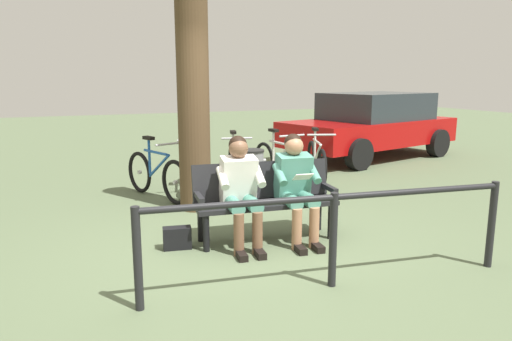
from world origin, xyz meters
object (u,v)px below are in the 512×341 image
at_px(bicycle_green, 234,166).
at_px(bicycle_black, 193,169).
at_px(parked_car, 372,124).
at_px(bicycle_red, 279,163).
at_px(person_reading, 296,183).
at_px(bicycle_silver, 316,161).
at_px(bicycle_blue, 156,175).
at_px(bench, 264,195).
at_px(litter_bin, 251,175).
at_px(person_companion, 241,186).
at_px(tree_trunk, 193,97).
at_px(handbag, 177,238).

relative_size(bicycle_green, bicycle_black, 1.00).
bearing_deg(parked_car, bicycle_red, 14.04).
height_order(bicycle_green, bicycle_black, same).
xyz_separation_m(person_reading, bicycle_silver, (-1.76, -2.61, -0.31)).
height_order(bicycle_silver, parked_car, parked_car).
relative_size(bicycle_black, bicycle_blue, 1.03).
xyz_separation_m(bench, litter_bin, (-0.49, -1.60, -0.12)).
height_order(person_companion, tree_trunk, tree_trunk).
relative_size(person_companion, handbag, 4.00).
bearing_deg(bicycle_red, litter_bin, -49.95).
xyz_separation_m(litter_bin, bicycle_black, (0.62, -0.95, -0.03)).
bearing_deg(person_reading, tree_trunk, -61.68).
bearing_deg(litter_bin, tree_trunk, 6.24).
bearing_deg(bicycle_black, bicycle_blue, -54.31).
bearing_deg(bicycle_silver, bicycle_red, -79.90).
bearing_deg(person_companion, bicycle_blue, -73.39).
bearing_deg(person_companion, bicycle_green, -102.53).
height_order(bicycle_green, bicycle_blue, same).
bearing_deg(tree_trunk, bicycle_green, -132.99).
relative_size(bench, tree_trunk, 0.53).
xyz_separation_m(person_companion, parked_car, (-4.86, -4.34, 0.11)).
bearing_deg(person_reading, bench, -27.04).
xyz_separation_m(bench, bicycle_red, (-1.38, -2.52, -0.15)).
height_order(litter_bin, bicycle_blue, bicycle_blue).
bearing_deg(bicycle_green, person_reading, 8.76).
distance_m(bicycle_blue, parked_car, 5.66).
height_order(litter_bin, bicycle_black, bicycle_black).
bearing_deg(bicycle_silver, bench, -21.13).
distance_m(person_companion, bicycle_red, 3.17).
xyz_separation_m(bicycle_silver, bicycle_green, (1.50, -0.12, 0.00)).
height_order(handbag, tree_trunk, tree_trunk).
xyz_separation_m(handbag, bicycle_blue, (-0.23, -2.27, 0.24)).
height_order(bicycle_black, parked_car, parked_car).
xyz_separation_m(bicycle_black, bicycle_blue, (0.65, 0.25, 0.00)).
height_order(bicycle_silver, bicycle_black, same).
height_order(tree_trunk, litter_bin, tree_trunk).
distance_m(bicycle_silver, bicycle_black, 2.20).
xyz_separation_m(handbag, tree_trunk, (-0.62, -1.48, 1.44)).
bearing_deg(person_reading, bicycle_red, -105.42).
bearing_deg(person_reading, bicycle_black, -74.85).
relative_size(person_reading, parked_car, 0.27).
distance_m(person_reading, bicycle_black, 2.80).
bearing_deg(bicycle_blue, tree_trunk, 5.87).
bearing_deg(litter_bin, handbag, 46.37).
relative_size(person_reading, bicycle_red, 0.72).
xyz_separation_m(bicycle_red, bicycle_blue, (2.16, 0.22, 0.00)).
relative_size(tree_trunk, parked_car, 0.69).
bearing_deg(bicycle_black, parked_car, 123.78).
xyz_separation_m(person_companion, bicycle_green, (-0.90, -2.66, -0.30)).
relative_size(handbag, tree_trunk, 0.10).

